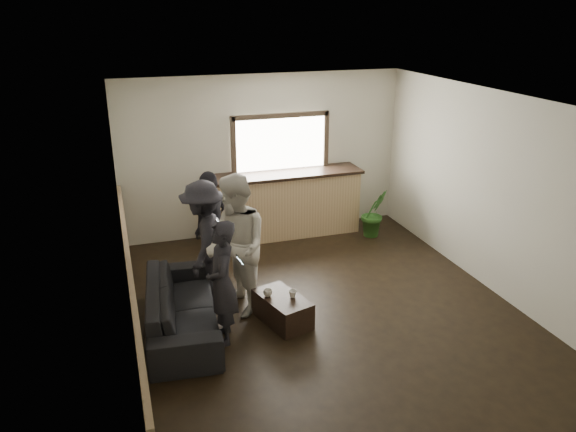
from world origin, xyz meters
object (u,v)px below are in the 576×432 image
object	(u,v)px
person_a	(222,283)
sofa	(182,307)
bar_counter	(285,200)
cup_a	(268,293)
cup_b	(293,294)
potted_plant	(374,213)
coffee_table	(282,309)
person_c	(204,240)
person_d	(212,223)
person_b	(236,246)

from	to	relation	value
person_a	sofa	bearing A→B (deg)	-121.22
bar_counter	person_a	bearing A→B (deg)	-119.94
cup_a	cup_b	bearing A→B (deg)	-23.02
sofa	person_a	world-z (taller)	person_a
cup_b	potted_plant	world-z (taller)	potted_plant
bar_counter	potted_plant	world-z (taller)	bar_counter
bar_counter	person_a	distance (m)	3.48
cup_a	bar_counter	bearing A→B (deg)	68.18
coffee_table	person_c	world-z (taller)	person_c
bar_counter	person_d	world-z (taller)	bar_counter
coffee_table	cup_a	distance (m)	0.29
person_b	cup_a	bearing A→B (deg)	28.91
bar_counter	cup_a	distance (m)	2.99
cup_a	cup_b	world-z (taller)	cup_b
potted_plant	person_d	world-z (taller)	person_d
bar_counter	coffee_table	world-z (taller)	bar_counter
coffee_table	potted_plant	world-z (taller)	potted_plant
potted_plant	person_a	world-z (taller)	person_a
cup_a	potted_plant	distance (m)	3.39
sofa	potted_plant	size ratio (longest dim) A/B	2.52
sofa	person_d	xyz separation A→B (m)	(0.67, 1.46, 0.50)
cup_a	person_c	xyz separation A→B (m)	(-0.63, 0.96, 0.43)
sofa	coffee_table	bearing A→B (deg)	-94.86
person_b	cup_b	bearing A→B (deg)	39.91
sofa	person_a	distance (m)	0.76
person_c	person_d	distance (m)	0.69
bar_counter	person_d	xyz separation A→B (m)	(-1.51, -1.15, 0.17)
bar_counter	person_d	size ratio (longest dim) A/B	1.67
sofa	person_c	xyz separation A→B (m)	(0.45, 0.81, 0.53)
cup_b	person_d	xyz separation A→B (m)	(-0.70, 1.74, 0.40)
potted_plant	sofa	bearing A→B (deg)	-150.68
cup_a	cup_b	size ratio (longest dim) A/B	1.14
person_c	sofa	bearing A→B (deg)	-9.86
cup_a	person_d	size ratio (longest dim) A/B	0.07
person_d	coffee_table	bearing A→B (deg)	54.76
cup_b	person_c	bearing A→B (deg)	130.52
cup_b	person_b	world-z (taller)	person_b
sofa	person_a	size ratio (longest dim) A/B	1.38
sofa	person_c	bearing A→B (deg)	-23.65
person_a	person_c	world-z (taller)	person_c
coffee_table	person_d	xyz separation A→B (m)	(-0.58, 1.69, 0.63)
person_a	bar_counter	bearing A→B (deg)	160.61
cup_b	potted_plant	xyz separation A→B (m)	(2.29, 2.33, 0.02)
sofa	cup_b	xyz separation A→B (m)	(1.38, -0.27, 0.09)
bar_counter	cup_b	bearing A→B (deg)	-105.70
person_b	potted_plant	bearing A→B (deg)	112.20
cup_b	person_b	distance (m)	0.95
sofa	person_d	bearing A→B (deg)	-19.35
cup_b	coffee_table	bearing A→B (deg)	159.33
bar_counter	sofa	xyz separation A→B (m)	(-2.19, -2.61, -0.33)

